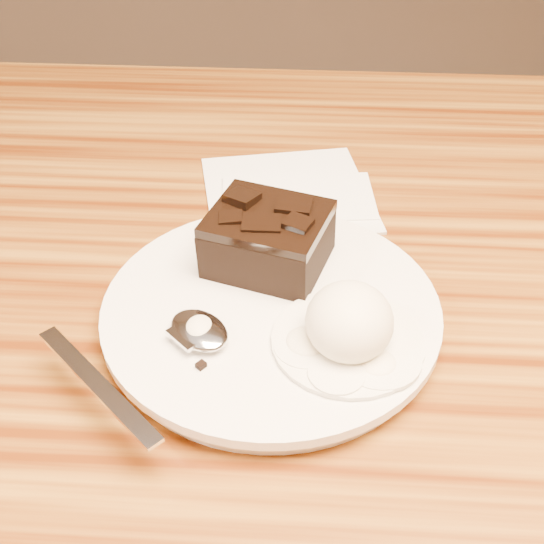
# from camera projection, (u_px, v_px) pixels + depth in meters

# --- Properties ---
(plate) EXTENTS (0.23, 0.23, 0.02)m
(plate) POSITION_uv_depth(u_px,v_px,m) (271.00, 315.00, 0.49)
(plate) COLOR white
(plate) RESTS_ON dining_table
(brownie) EXTENTS (0.10, 0.09, 0.04)m
(brownie) POSITION_uv_depth(u_px,v_px,m) (268.00, 243.00, 0.51)
(brownie) COLOR black
(brownie) RESTS_ON plate
(ice_cream_scoop) EXTENTS (0.06, 0.06, 0.05)m
(ice_cream_scoop) POSITION_uv_depth(u_px,v_px,m) (349.00, 321.00, 0.44)
(ice_cream_scoop) COLOR white
(ice_cream_scoop) RESTS_ON plate
(melt_puddle) EXTENTS (0.10, 0.10, 0.00)m
(melt_puddle) POSITION_uv_depth(u_px,v_px,m) (347.00, 342.00, 0.45)
(melt_puddle) COLOR white
(melt_puddle) RESTS_ON plate
(spoon) EXTENTS (0.15, 0.15, 0.01)m
(spoon) POSITION_uv_depth(u_px,v_px,m) (199.00, 332.00, 0.45)
(spoon) COLOR silver
(spoon) RESTS_ON plate
(napkin) EXTENTS (0.17, 0.17, 0.01)m
(napkin) POSITION_uv_depth(u_px,v_px,m) (287.00, 193.00, 0.62)
(napkin) COLOR white
(napkin) RESTS_ON dining_table
(crumb_a) EXTENTS (0.01, 0.01, 0.00)m
(crumb_a) POSITION_uv_depth(u_px,v_px,m) (201.00, 365.00, 0.44)
(crumb_a) COLOR black
(crumb_a) RESTS_ON plate
(crumb_b) EXTENTS (0.01, 0.01, 0.00)m
(crumb_b) POSITION_uv_depth(u_px,v_px,m) (359.00, 333.00, 0.46)
(crumb_b) COLOR black
(crumb_b) RESTS_ON plate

